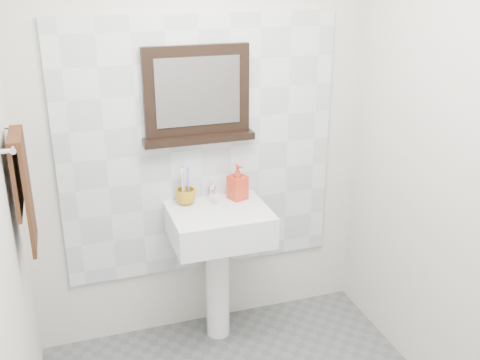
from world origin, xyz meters
name	(u,v)px	position (x,y,z in m)	size (l,w,h in m)	color
back_wall	(200,132)	(0.00, 1.10, 1.25)	(2.00, 0.01, 2.50)	silver
right_wall	(478,177)	(1.00, 0.00, 1.25)	(0.01, 2.20, 2.50)	silver
splashback	(201,149)	(0.00, 1.09, 1.15)	(1.60, 0.02, 1.50)	silver
pedestal_sink	(219,238)	(0.04, 0.87, 0.68)	(0.55, 0.44, 0.96)	white
toothbrush_cup	(186,197)	(-0.12, 1.00, 0.90)	(0.11, 0.11, 0.09)	#B38215
toothbrushes	(185,184)	(-0.12, 1.01, 0.98)	(0.05, 0.04, 0.21)	white
soap_dispenser	(238,182)	(0.19, 0.98, 0.96)	(0.09, 0.10, 0.21)	red
framed_mirror	(197,97)	(-0.02, 1.06, 1.46)	(0.63, 0.11, 0.53)	black
towel_bar	(14,138)	(-0.95, 0.67, 1.43)	(0.07, 0.40, 0.03)	silver
hand_towel	(22,182)	(-0.94, 0.67, 1.22)	(0.06, 0.30, 0.55)	#331B0E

